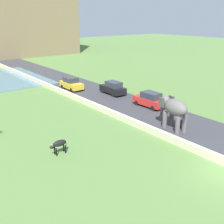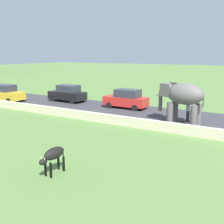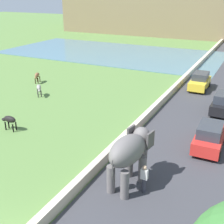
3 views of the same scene
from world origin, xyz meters
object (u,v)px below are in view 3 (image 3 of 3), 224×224
object	(u,v)px
car_yellow	(200,81)
car_red	(210,136)
elephant	(130,152)
cow_brown	(37,76)
car_black	(224,103)
cow_grey	(39,88)
cow_black	(9,120)
person_beside_elephant	(144,178)

from	to	relation	value
car_yellow	car_red	bearing A→B (deg)	-76.01
elephant	cow_brown	bearing A→B (deg)	142.93
car_black	cow_grey	xyz separation A→B (m)	(-16.92, -3.63, -0.06)
cow_black	cow_grey	bearing A→B (deg)	113.59
car_red	cow_brown	distance (m)	21.29
car_yellow	person_beside_elephant	bearing A→B (deg)	-87.06
cow_brown	cow_grey	xyz separation A→B (m)	(3.23, -3.57, 0.00)
person_beside_elephant	car_yellow	size ratio (longest dim) A/B	0.41
person_beside_elephant	cow_black	distance (m)	11.90
elephant	cow_black	size ratio (longest dim) A/B	2.55
cow_grey	car_black	bearing A→B (deg)	12.12
car_red	elephant	bearing A→B (deg)	-117.42
elephant	car_red	bearing A→B (deg)	62.58
elephant	car_red	distance (m)	6.87
car_black	car_red	bearing A→B (deg)	-89.98
person_beside_elephant	car_black	xyz separation A→B (m)	(2.18, 13.19, 0.03)
elephant	cow_brown	size ratio (longest dim) A/B	2.54
elephant	car_yellow	xyz separation A→B (m)	(-0.03, 18.66, -1.14)
cow_grey	car_yellow	bearing A→B (deg)	34.21
elephant	car_red	size ratio (longest dim) A/B	0.88
car_black	cow_black	size ratio (longest dim) A/B	2.91
cow_black	cow_brown	bearing A→B (deg)	120.69
car_black	cow_brown	distance (m)	20.15
person_beside_elephant	car_black	bearing A→B (deg)	80.64
car_yellow	cow_black	xyz separation A→B (m)	(-10.67, -16.45, -0.06)
car_red	cow_grey	world-z (taller)	car_red
cow_black	cow_brown	world-z (taller)	same
car_red	car_yellow	world-z (taller)	same
elephant	car_black	size ratio (longest dim) A/B	0.88
elephant	car_black	world-z (taller)	elephant
car_red	car_yellow	xyz separation A→B (m)	(-3.15, 12.65, 0.00)
car_black	cow_black	xyz separation A→B (m)	(-13.82, -10.72, -0.06)
car_black	cow_grey	size ratio (longest dim) A/B	3.26
elephant	person_beside_elephant	world-z (taller)	elephant
elephant	cow_black	world-z (taller)	elephant
cow_black	car_red	bearing A→B (deg)	15.37
cow_brown	cow_grey	size ratio (longest dim) A/B	1.13
car_black	cow_brown	size ratio (longest dim) A/B	2.90
car_black	cow_black	bearing A→B (deg)	-142.19
elephant	car_yellow	size ratio (longest dim) A/B	0.89
elephant	car_black	distance (m)	13.35
elephant	car_yellow	bearing A→B (deg)	90.10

